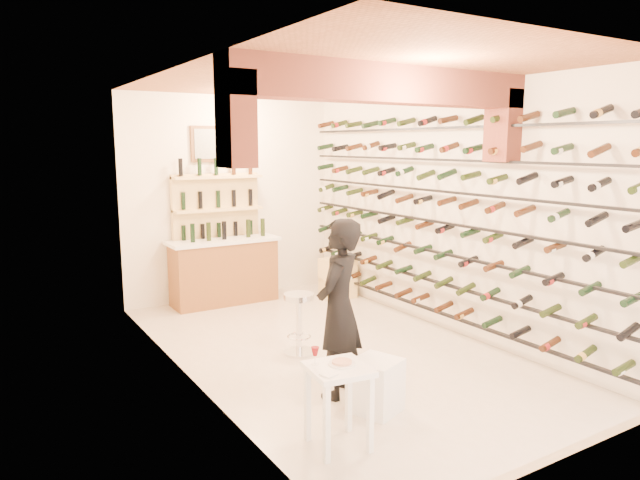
# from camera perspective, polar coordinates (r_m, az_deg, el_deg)

# --- Properties ---
(ground) EXTENTS (6.00, 6.00, 0.00)m
(ground) POSITION_cam_1_polar(r_m,az_deg,el_deg) (7.09, 1.29, -10.77)
(ground) COLOR beige
(ground) RESTS_ON ground
(room_shell) EXTENTS (3.52, 6.02, 3.21)m
(room_shell) POSITION_cam_1_polar(r_m,az_deg,el_deg) (6.44, 2.64, 7.68)
(room_shell) COLOR white
(room_shell) RESTS_ON ground
(wine_rack) EXTENTS (0.32, 5.70, 2.56)m
(wine_rack) POSITION_cam_1_polar(r_m,az_deg,el_deg) (7.65, 11.03, 2.51)
(wine_rack) COLOR black
(wine_rack) RESTS_ON ground
(back_counter) EXTENTS (1.70, 0.62, 1.29)m
(back_counter) POSITION_cam_1_polar(r_m,az_deg,el_deg) (9.08, -9.44, -2.87)
(back_counter) COLOR brown
(back_counter) RESTS_ON ground
(back_shelving) EXTENTS (1.40, 0.31, 2.73)m
(back_shelving) POSITION_cam_1_polar(r_m,az_deg,el_deg) (9.18, -10.11, 1.28)
(back_shelving) COLOR #E2C47F
(back_shelving) RESTS_ON ground
(tasting_table) EXTENTS (0.53, 0.53, 0.83)m
(tasting_table) POSITION_cam_1_polar(r_m,az_deg,el_deg) (4.79, 1.79, -13.72)
(tasting_table) COLOR white
(tasting_table) RESTS_ON ground
(white_stool) EXTENTS (0.51, 0.51, 0.50)m
(white_stool) POSITION_cam_1_polar(r_m,az_deg,el_deg) (5.52, 5.57, -14.09)
(white_stool) COLOR white
(white_stool) RESTS_ON ground
(person) EXTENTS (0.77, 0.72, 1.76)m
(person) POSITION_cam_1_polar(r_m,az_deg,el_deg) (5.63, 1.86, -6.75)
(person) COLOR black
(person) RESTS_ON ground
(chrome_barstool) EXTENTS (0.37, 0.37, 0.73)m
(chrome_barstool) POSITION_cam_1_polar(r_m,az_deg,el_deg) (6.84, -2.08, -7.80)
(chrome_barstool) COLOR silver
(chrome_barstool) RESTS_ON ground
(crate_lower) EXTENTS (0.61, 0.48, 0.32)m
(crate_lower) POSITION_cam_1_polar(r_m,az_deg,el_deg) (9.39, 1.76, -4.65)
(crate_lower) COLOR #DFC27A
(crate_lower) RESTS_ON ground
(crate_upper) EXTENTS (0.57, 0.42, 0.31)m
(crate_upper) POSITION_cam_1_polar(r_m,az_deg,el_deg) (9.32, 1.77, -2.75)
(crate_upper) COLOR #DFC27A
(crate_upper) RESTS_ON crate_lower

